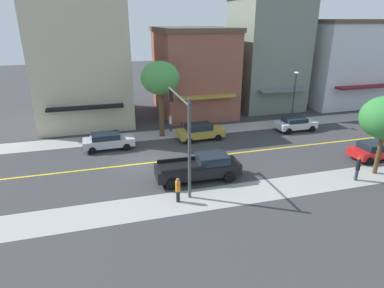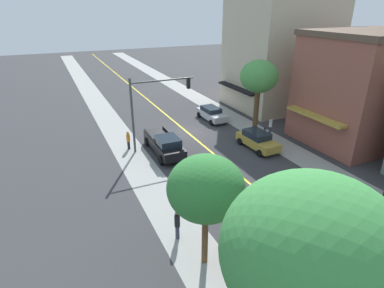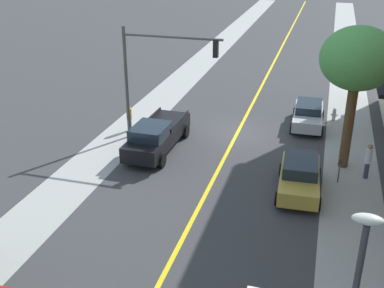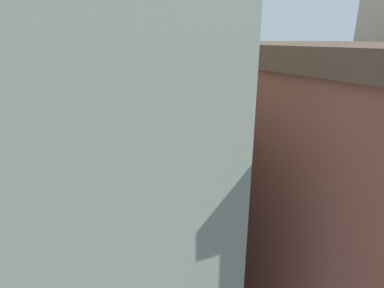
# 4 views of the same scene
# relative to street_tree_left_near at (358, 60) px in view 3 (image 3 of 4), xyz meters

# --- Properties ---
(ground_plane) EXTENTS (140.00, 140.00, 0.00)m
(ground_plane) POSITION_rel_street_tree_left_near_xyz_m (6.28, -2.97, -5.73)
(ground_plane) COLOR #38383A
(sidewalk_left) EXTENTS (2.80, 126.00, 0.01)m
(sidewalk_left) POSITION_rel_street_tree_left_near_xyz_m (-0.42, -2.97, -5.73)
(sidewalk_left) COLOR #9E9E99
(sidewalk_left) RESTS_ON ground
(sidewalk_right) EXTENTS (2.80, 126.00, 0.01)m
(sidewalk_right) POSITION_rel_street_tree_left_near_xyz_m (12.98, -2.97, -5.73)
(sidewalk_right) COLOR #9E9E99
(sidewalk_right) RESTS_ON ground
(road_centerline_stripe) EXTENTS (0.20, 126.00, 0.00)m
(road_centerline_stripe) POSITION_rel_street_tree_left_near_xyz_m (6.28, -2.97, -5.73)
(road_centerline_stripe) COLOR yellow
(road_centerline_stripe) RESTS_ON ground
(street_tree_left_near) EXTENTS (3.70, 3.70, 7.40)m
(street_tree_left_near) POSITION_rel_street_tree_left_near_xyz_m (0.00, 0.00, 0.00)
(street_tree_left_near) COLOR brown
(street_tree_left_near) RESTS_ON ground
(fire_hydrant) EXTENTS (0.44, 0.24, 0.86)m
(fire_hydrant) POSITION_rel_street_tree_left_near_xyz_m (0.57, -6.85, -5.31)
(fire_hydrant) COLOR silver
(fire_hydrant) RESTS_ON ground
(parking_meter) EXTENTS (0.12, 0.18, 1.30)m
(parking_meter) POSITION_rel_street_tree_left_near_xyz_m (0.24, 1.97, -4.87)
(parking_meter) COLOR #4C4C51
(parking_meter) RESTS_ON ground
(traffic_light_mast) EXTENTS (5.78, 0.32, 6.67)m
(traffic_light_mast) POSITION_rel_street_tree_left_near_xyz_m (10.74, -0.56, -1.24)
(traffic_light_mast) COLOR #474C47
(traffic_light_mast) RESTS_ON ground
(gold_sedan_left_curb) EXTENTS (2.19, 4.55, 1.59)m
(gold_sedan_left_curb) POSITION_rel_street_tree_left_near_xyz_m (2.07, 3.38, -4.91)
(gold_sedan_left_curb) COLOR #B29338
(gold_sedan_left_curb) RESTS_ON ground
(silver_sedan_left_curb) EXTENTS (2.06, 4.53, 1.49)m
(silver_sedan_left_curb) POSITION_rel_street_tree_left_near_xyz_m (2.20, -5.35, -4.94)
(silver_sedan_left_curb) COLOR #B7BABF
(silver_sedan_left_curb) RESTS_ON ground
(black_pickup_truck) EXTENTS (2.31, 6.18, 1.86)m
(black_pickup_truck) POSITION_rel_street_tree_left_near_xyz_m (10.19, 0.88, -4.80)
(black_pickup_truck) COLOR black
(black_pickup_truck) RESTS_ON ground
(pedestrian_white_shirt) EXTENTS (0.31, 0.31, 1.87)m
(pedestrian_white_shirt) POSITION_rel_street_tree_left_near_xyz_m (-1.10, 1.11, -4.72)
(pedestrian_white_shirt) COLOR #33384C
(pedestrian_white_shirt) RESTS_ON ground
(pedestrian_orange_shirt) EXTENTS (0.33, 0.33, 1.69)m
(pedestrian_orange_shirt) POSITION_rel_street_tree_left_near_xyz_m (12.85, -1.42, -4.83)
(pedestrian_orange_shirt) COLOR black
(pedestrian_orange_shirt) RESTS_ON ground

